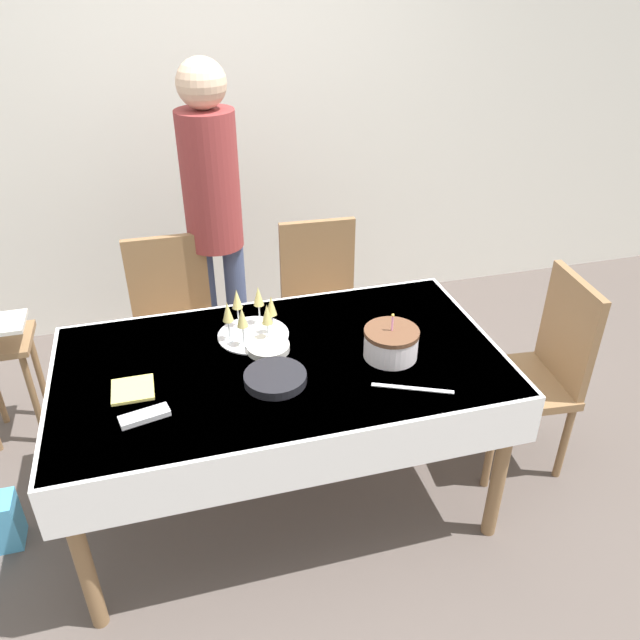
{
  "coord_description": "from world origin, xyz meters",
  "views": [
    {
      "loc": [
        -0.38,
        -1.98,
        2.16
      ],
      "look_at": [
        0.18,
        0.06,
        0.89
      ],
      "focal_mm": 35.0,
      "sensor_mm": 36.0,
      "label": 1
    }
  ],
  "objects": [
    {
      "name": "high_chair",
      "position": [
        -1.2,
        0.78,
        0.48
      ],
      "size": [
        0.33,
        0.35,
        0.71
      ],
      "color": "olive",
      "rests_on": "ground_plane"
    },
    {
      "name": "ground_plane",
      "position": [
        0.0,
        0.0,
        0.0
      ],
      "size": [
        12.0,
        12.0,
        0.0
      ],
      "primitive_type": "plane",
      "color": "#564C47"
    },
    {
      "name": "cake_knife",
      "position": [
        0.43,
        -0.31,
        0.77
      ],
      "size": [
        0.28,
        0.14,
        0.0
      ],
      "color": "silver",
      "rests_on": "dining_table"
    },
    {
      "name": "napkin_pile",
      "position": [
        -0.56,
        -0.05,
        0.77
      ],
      "size": [
        0.15,
        0.15,
        0.01
      ],
      "color": "#E0D166",
      "rests_on": "dining_table"
    },
    {
      "name": "plate_stack_main",
      "position": [
        -0.05,
        -0.14,
        0.78
      ],
      "size": [
        0.23,
        0.23,
        0.03
      ],
      "color": "black",
      "rests_on": "dining_table"
    },
    {
      "name": "wall_back",
      "position": [
        0.0,
        1.78,
        1.35
      ],
      "size": [
        8.0,
        0.05,
        2.7
      ],
      "color": "silver",
      "rests_on": "ground_plane"
    },
    {
      "name": "birthday_cake",
      "position": [
        0.42,
        -0.09,
        0.82
      ],
      "size": [
        0.22,
        0.22,
        0.19
      ],
      "color": "white",
      "rests_on": "dining_table"
    },
    {
      "name": "dining_chair_far_right",
      "position": [
        0.39,
        0.8,
        0.52
      ],
      "size": [
        0.44,
        0.44,
        0.95
      ],
      "color": "olive",
      "rests_on": "ground_plane"
    },
    {
      "name": "plate_stack_dessert",
      "position": [
        -0.03,
        0.08,
        0.78
      ],
      "size": [
        0.17,
        0.17,
        0.03
      ],
      "color": "silver",
      "rests_on": "dining_table"
    },
    {
      "name": "dining_table",
      "position": [
        0.0,
        0.0,
        0.66
      ],
      "size": [
        1.74,
        0.97,
        0.77
      ],
      "color": "white",
      "rests_on": "ground_plane"
    },
    {
      "name": "dining_chair_far_left",
      "position": [
        -0.38,
        0.8,
        0.52
      ],
      "size": [
        0.43,
        0.43,
        0.95
      ],
      "color": "olive",
      "rests_on": "ground_plane"
    },
    {
      "name": "person_standing",
      "position": [
        -0.12,
        0.98,
        1.06
      ],
      "size": [
        0.28,
        0.28,
        1.74
      ],
      "color": "#3F4C72",
      "rests_on": "ground_plane"
    },
    {
      "name": "champagne_tray",
      "position": [
        -0.07,
        0.2,
        0.85
      ],
      "size": [
        0.3,
        0.3,
        0.18
      ],
      "color": "silver",
      "rests_on": "dining_table"
    },
    {
      "name": "fork_pile",
      "position": [
        -0.52,
        -0.22,
        0.78
      ],
      "size": [
        0.18,
        0.1,
        0.02
      ],
      "color": "silver",
      "rests_on": "dining_table"
    },
    {
      "name": "dining_chair_right_end",
      "position": [
        1.19,
        -0.01,
        0.52
      ],
      "size": [
        0.46,
        0.46,
        0.95
      ],
      "color": "olive",
      "rests_on": "ground_plane"
    }
  ]
}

